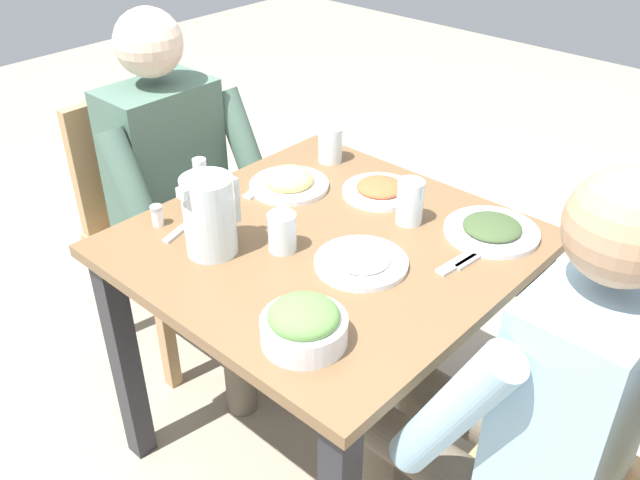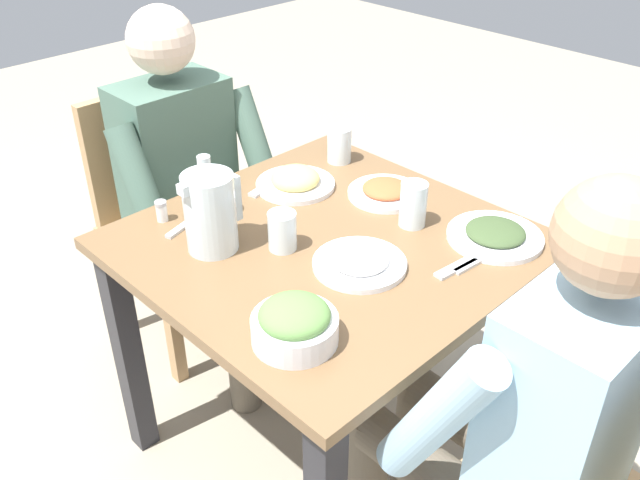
{
  "view_description": "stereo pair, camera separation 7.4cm",
  "coord_description": "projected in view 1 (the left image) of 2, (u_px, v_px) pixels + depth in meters",
  "views": [
    {
      "loc": [
        -1.03,
        -0.92,
        1.6
      ],
      "look_at": [
        -0.04,
        -0.02,
        0.74
      ],
      "focal_mm": 38.32,
      "sensor_mm": 36.0,
      "label": 1
    },
    {
      "loc": [
        -0.98,
        -0.97,
        1.6
      ],
      "look_at": [
        -0.04,
        -0.02,
        0.74
      ],
      "focal_mm": 38.32,
      "sensor_mm": 36.0,
      "label": 2
    }
  ],
  "objects": [
    {
      "name": "salad_bowl",
      "position": [
        304.0,
        324.0,
        1.31
      ],
      "size": [
        0.17,
        0.17,
        0.09
      ],
      "color": "white",
      "rests_on": "dining_table"
    },
    {
      "name": "oil_carafe",
      "position": [
        203.0,
        199.0,
        1.69
      ],
      "size": [
        0.08,
        0.08,
        0.16
      ],
      "color": "silver",
      "rests_on": "dining_table"
    },
    {
      "name": "knife_near",
      "position": [
        188.0,
        224.0,
        1.69
      ],
      "size": [
        0.18,
        0.07,
        0.01
      ],
      "primitive_type": "cube",
      "rotation": [
        0.0,
        0.0,
        0.29
      ],
      "color": "silver",
      "rests_on": "dining_table"
    },
    {
      "name": "plate_yoghurt",
      "position": [
        361.0,
        260.0,
        1.54
      ],
      "size": [
        0.21,
        0.21,
        0.04
      ],
      "color": "white",
      "rests_on": "dining_table"
    },
    {
      "name": "knife_far",
      "position": [
        482.0,
        253.0,
        1.58
      ],
      "size": [
        0.19,
        0.03,
        0.01
      ],
      "primitive_type": "cube",
      "rotation": [
        0.0,
        0.0,
        -0.09
      ],
      "color": "silver",
      "rests_on": "dining_table"
    },
    {
      "name": "diner_near",
      "position": [
        526.0,
        399.0,
        1.33
      ],
      "size": [
        0.48,
        0.53,
        1.15
      ],
      "color": "#9EC6E0",
      "rests_on": "ground_plane"
    },
    {
      "name": "ground_plane",
      "position": [
        325.0,
        441.0,
        2.03
      ],
      "size": [
        8.0,
        8.0,
        0.0
      ],
      "primitive_type": "plane",
      "color": "#9E937F"
    },
    {
      "name": "fork_far",
      "position": [
        264.0,
        185.0,
        1.86
      ],
      "size": [
        0.17,
        0.06,
        0.01
      ],
      "primitive_type": "cube",
      "rotation": [
        0.0,
        0.0,
        0.22
      ],
      "color": "silver",
      "rests_on": "dining_table"
    },
    {
      "name": "salt_shaker",
      "position": [
        157.0,
        215.0,
        1.68
      ],
      "size": [
        0.03,
        0.03,
        0.05
      ],
      "color": "white",
      "rests_on": "dining_table"
    },
    {
      "name": "plate_dolmas",
      "position": [
        492.0,
        229.0,
        1.65
      ],
      "size": [
        0.23,
        0.23,
        0.04
      ],
      "color": "white",
      "rests_on": "dining_table"
    },
    {
      "name": "water_pitcher",
      "position": [
        210.0,
        215.0,
        1.55
      ],
      "size": [
        0.16,
        0.12,
        0.19
      ],
      "color": "silver",
      "rests_on": "dining_table"
    },
    {
      "name": "chair_far",
      "position": [
        152.0,
        211.0,
        2.22
      ],
      "size": [
        0.4,
        0.4,
        0.85
      ],
      "color": "tan",
      "rests_on": "ground_plane"
    },
    {
      "name": "water_glass_far_right",
      "position": [
        410.0,
        202.0,
        1.68
      ],
      "size": [
        0.07,
        0.07,
        0.11
      ],
      "primitive_type": "cylinder",
      "color": "silver",
      "rests_on": "dining_table"
    },
    {
      "name": "water_glass_center",
      "position": [
        282.0,
        232.0,
        1.58
      ],
      "size": [
        0.07,
        0.07,
        0.09
      ],
      "primitive_type": "cylinder",
      "color": "silver",
      "rests_on": "dining_table"
    },
    {
      "name": "plate_fries",
      "position": [
        289.0,
        181.0,
        1.85
      ],
      "size": [
        0.22,
        0.22,
        0.06
      ],
      "color": "white",
      "rests_on": "dining_table"
    },
    {
      "name": "fork_near",
      "position": [
        464.0,
        259.0,
        1.56
      ],
      "size": [
        0.17,
        0.04,
        0.01
      ],
      "primitive_type": "cube",
      "rotation": [
        0.0,
        0.0,
        -0.1
      ],
      "color": "silver",
      "rests_on": "dining_table"
    },
    {
      "name": "water_glass_near_right",
      "position": [
        330.0,
        144.0,
        1.97
      ],
      "size": [
        0.07,
        0.07,
        0.1
      ],
      "primitive_type": "cylinder",
      "color": "silver",
      "rests_on": "dining_table"
    },
    {
      "name": "dining_table",
      "position": [
        326.0,
        281.0,
        1.71
      ],
      "size": [
        0.86,
        0.86,
        0.71
      ],
      "color": "brown",
      "rests_on": "ground_plane"
    },
    {
      "name": "diner_far",
      "position": [
        186.0,
        193.0,
        2.03
      ],
      "size": [
        0.48,
        0.53,
        1.15
      ],
      "color": "#4C6B5B",
      "rests_on": "ground_plane"
    },
    {
      "name": "plate_rice_curry",
      "position": [
        380.0,
        189.0,
        1.82
      ],
      "size": [
        0.2,
        0.2,
        0.04
      ],
      "color": "white",
      "rests_on": "dining_table"
    }
  ]
}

